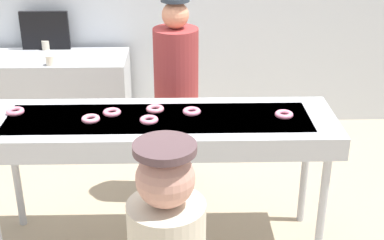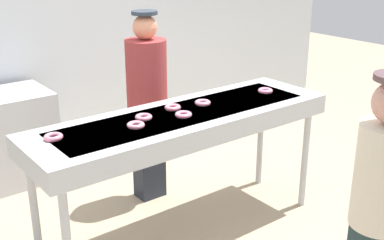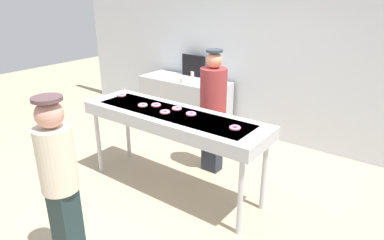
% 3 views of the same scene
% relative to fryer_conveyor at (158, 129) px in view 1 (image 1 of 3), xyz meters
% --- Properties ---
extents(fryer_conveyor, '(2.37, 0.70, 1.01)m').
position_rel_fryer_conveyor_xyz_m(fryer_conveyor, '(0.00, 0.00, 0.00)').
color(fryer_conveyor, '#B7BABF').
rests_on(fryer_conveyor, ground).
extents(strawberry_donut_0, '(0.15, 0.15, 0.03)m').
position_rel_fryer_conveyor_xyz_m(strawberry_donut_0, '(0.84, 0.00, 0.10)').
color(strawberry_donut_0, pink).
rests_on(strawberry_donut_0, fryer_conveyor).
extents(strawberry_donut_1, '(0.16, 0.16, 0.03)m').
position_rel_fryer_conveyor_xyz_m(strawberry_donut_1, '(-0.06, -0.07, 0.10)').
color(strawberry_donut_1, pink).
rests_on(strawberry_donut_1, fryer_conveyor).
extents(strawberry_donut_2, '(0.16, 0.16, 0.03)m').
position_rel_fryer_conveyor_xyz_m(strawberry_donut_2, '(-0.31, 0.06, 0.10)').
color(strawberry_donut_2, pink).
rests_on(strawberry_donut_2, fryer_conveyor).
extents(strawberry_donut_3, '(0.17, 0.17, 0.03)m').
position_rel_fryer_conveyor_xyz_m(strawberry_donut_3, '(-0.96, 0.09, 0.10)').
color(strawberry_donut_3, pink).
rests_on(strawberry_donut_3, fryer_conveyor).
extents(strawberry_donut_4, '(0.17, 0.17, 0.03)m').
position_rel_fryer_conveyor_xyz_m(strawberry_donut_4, '(-0.44, -0.04, 0.10)').
color(strawberry_donut_4, pink).
rests_on(strawberry_donut_4, fryer_conveyor).
extents(strawberry_donut_5, '(0.14, 0.14, 0.03)m').
position_rel_fryer_conveyor_xyz_m(strawberry_donut_5, '(-0.02, 0.11, 0.10)').
color(strawberry_donut_5, pink).
rests_on(strawberry_donut_5, fryer_conveyor).
extents(strawberry_donut_6, '(0.16, 0.16, 0.03)m').
position_rel_fryer_conveyor_xyz_m(strawberry_donut_6, '(0.22, 0.06, 0.10)').
color(strawberry_donut_6, pink).
rests_on(strawberry_donut_6, fryer_conveyor).
extents(worker_baker, '(0.35, 0.35, 1.67)m').
position_rel_fryer_conveyor_xyz_m(worker_baker, '(0.12, 0.69, 0.02)').
color(worker_baker, '#242935').
rests_on(worker_baker, ground).
extents(prep_counter, '(1.65, 0.63, 0.87)m').
position_rel_fryer_conveyor_xyz_m(prep_counter, '(-1.19, 1.76, -0.49)').
color(prep_counter, '#B7BABF').
rests_on(prep_counter, ground).
extents(paper_cup_0, '(0.08, 0.08, 0.09)m').
position_rel_fryer_conveyor_xyz_m(paper_cup_0, '(-1.20, 2.02, -0.01)').
color(paper_cup_0, beige).
rests_on(paper_cup_0, prep_counter).
extents(paper_cup_1, '(0.08, 0.08, 0.09)m').
position_rel_fryer_conveyor_xyz_m(paper_cup_1, '(-1.05, 1.53, -0.01)').
color(paper_cup_1, beige).
rests_on(paper_cup_1, prep_counter).
extents(menu_display, '(0.48, 0.04, 0.39)m').
position_rel_fryer_conveyor_xyz_m(menu_display, '(-1.19, 2.03, 0.14)').
color(menu_display, black).
rests_on(menu_display, prep_counter).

